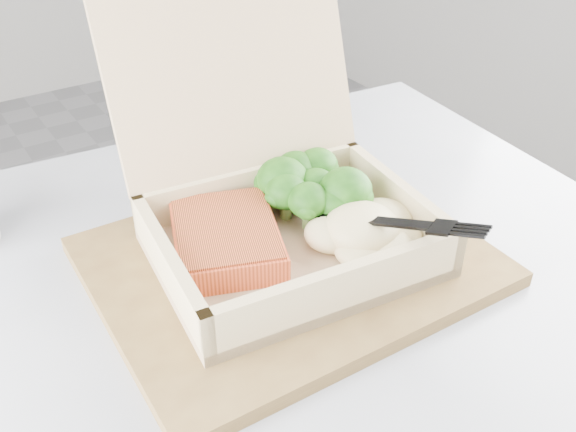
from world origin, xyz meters
TOP-DOWN VIEW (x-y plane):
  - serving_tray at (0.59, -0.23)m, footprint 0.33×0.26m
  - takeout_container at (0.60, -0.19)m, footprint 0.25×0.26m
  - salmon_fillet at (0.55, -0.21)m, footprint 0.12×0.14m
  - broccoli_pile at (0.65, -0.20)m, footprint 0.11×0.11m
  - mashed_potatoes at (0.65, -0.26)m, footprint 0.10×0.09m
  - plastic_fork at (0.64, -0.26)m, footprint 0.08×0.15m
  - receipt at (0.63, -0.07)m, footprint 0.08×0.14m

SIDE VIEW (x-z plane):
  - receipt at x=0.63m, z-range 0.70..0.70m
  - serving_tray at x=0.59m, z-range 0.70..0.71m
  - salmon_fillet at x=0.55m, z-range 0.72..0.74m
  - mashed_potatoes at x=0.65m, z-range 0.72..0.75m
  - broccoli_pile at x=0.65m, z-range 0.72..0.76m
  - plastic_fork at x=0.64m, z-range 0.74..0.77m
  - takeout_container at x=0.60m, z-range 0.66..0.86m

